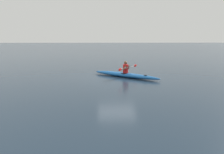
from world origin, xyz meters
TOP-DOWN VIEW (x-y plane):
  - ground_plane at (0.00, 0.00)m, footprint 160.00×160.00m
  - kayak at (-0.54, -0.04)m, footprint 4.27×3.26m
  - kayaker at (-0.58, -0.01)m, footprint 1.44×2.00m

SIDE VIEW (x-z plane):
  - ground_plane at x=0.00m, z-range 0.00..0.00m
  - kayak at x=-0.54m, z-range 0.00..0.29m
  - kayaker at x=-0.58m, z-range 0.24..1.01m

